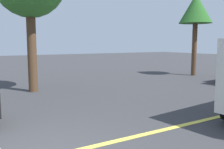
% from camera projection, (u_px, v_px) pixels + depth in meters
% --- Properties ---
extents(lane_marking_centre, '(28.00, 0.16, 0.01)m').
position_uv_depth(lane_marking_centre, '(161.00, 131.00, 6.11)').
color(lane_marking_centre, '#E0D14C').
extents(tree_centre_verge, '(2.06, 2.06, 5.15)m').
position_uv_depth(tree_centre_verge, '(196.00, 10.00, 16.04)').
color(tree_centre_verge, '#513823').
rests_on(tree_centre_verge, ground_plane).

